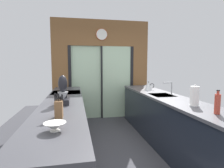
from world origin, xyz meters
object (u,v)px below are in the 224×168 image
Objects in this scene: mixing_bowl at (55,126)px; stand_mixer at (63,93)px; knife_block at (59,109)px; oven_range at (67,114)px; kettle at (148,86)px; soap_bottle at (217,104)px; paper_towel_roll at (194,96)px.

mixing_bowl is 1.11m from stand_mixer.
knife_block is (-0.00, 0.40, 0.06)m from mixing_bowl.
knife_block reaches higher than mixing_bowl.
mixing_bowl reaches higher than oven_range.
stand_mixer reaches higher than knife_block.
kettle is (1.78, 1.84, -0.01)m from knife_block.
mixing_bowl is 0.41m from knife_block.
kettle is at bearing 89.94° from soap_bottle.
mixing_bowl is 0.46× the size of stand_mixer.
mixing_bowl is at bearing -173.37° from soap_bottle.
paper_towel_roll is (1.78, -0.48, -0.03)m from stand_mixer.
knife_block is at bearing -89.44° from oven_range.
stand_mixer reaches higher than oven_range.
mixing_bowl is 0.68× the size of soap_bottle.
paper_towel_roll is (-0.00, -1.63, 0.05)m from kettle.
kettle is (1.78, 2.25, 0.05)m from mixing_bowl.
knife_block is (0.02, -1.88, 0.56)m from oven_range.
knife_block is 0.64× the size of stand_mixer.
stand_mixer is at bearing 153.34° from soap_bottle.
mixing_bowl is at bearing -89.98° from knife_block.
mixing_bowl is 0.64× the size of paper_towel_roll.
oven_range is at bearing 90.89° from stand_mixer.
mixing_bowl is 1.89m from paper_towel_roll.
stand_mixer is at bearing 90.00° from mixing_bowl.
soap_bottle is (1.80, -2.08, 0.59)m from oven_range.
stand_mixer is 1.39× the size of paper_towel_roll.
stand_mixer reaches higher than mixing_bowl.
paper_towel_roll is at bearing 90.00° from soap_bottle.
stand_mixer is at bearing 89.99° from knife_block.
soap_bottle is at bearing -26.66° from stand_mixer.
paper_towel_roll reaches higher than oven_range.
oven_range is 3.04× the size of paper_towel_roll.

